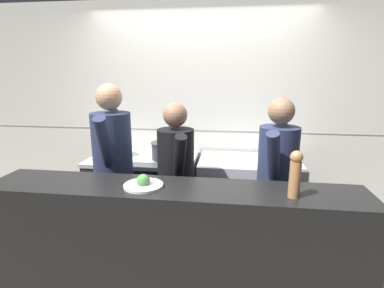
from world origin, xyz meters
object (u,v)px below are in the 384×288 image
(stock_pot, at_px, (116,146))
(chef_line, at_px, (276,183))
(sauce_pot, at_px, (165,150))
(chef_head_cook, at_px, (114,169))
(oven_range, at_px, (145,195))
(chef_sous, at_px, (176,181))
(mixing_bowl_steel, at_px, (271,157))
(plated_dish_main, at_px, (143,184))
(pepper_mill, at_px, (295,173))

(stock_pot, distance_m, chef_line, 1.75)
(sauce_pot, height_order, chef_head_cook, chef_head_cook)
(oven_range, xyz_separation_m, chef_sous, (0.48, -0.60, 0.42))
(oven_range, relative_size, chef_sous, 0.73)
(chef_sous, height_order, chef_line, chef_line)
(mixing_bowl_steel, distance_m, chef_line, 0.60)
(stock_pot, xyz_separation_m, chef_head_cook, (0.20, -0.57, -0.06))
(sauce_pot, distance_m, chef_sous, 0.61)
(plated_dish_main, height_order, chef_line, chef_line)
(stock_pot, bearing_deg, chef_line, -19.49)
(stock_pot, relative_size, pepper_mill, 0.75)
(chef_head_cook, bearing_deg, stock_pot, 100.75)
(plated_dish_main, distance_m, chef_sous, 0.59)
(sauce_pot, bearing_deg, pepper_mill, -45.74)
(stock_pot, relative_size, chef_sous, 0.15)
(chef_head_cook, xyz_separation_m, chef_sous, (0.58, -0.02, -0.08))
(oven_range, height_order, chef_sous, chef_sous)
(mixing_bowl_steel, distance_m, chef_head_cook, 1.58)
(stock_pot, bearing_deg, oven_range, 2.11)
(mixing_bowl_steel, height_order, plated_dish_main, plated_dish_main)
(stock_pot, distance_m, pepper_mill, 2.05)
(sauce_pot, relative_size, mixing_bowl_steel, 1.19)
(sauce_pot, distance_m, chef_head_cook, 0.65)
(plated_dish_main, relative_size, chef_head_cook, 0.16)
(plated_dish_main, bearing_deg, sauce_pot, 94.97)
(mixing_bowl_steel, relative_size, chef_sous, 0.16)
(pepper_mill, bearing_deg, stock_pot, 144.73)
(pepper_mill, xyz_separation_m, chef_sous, (-0.89, 0.59, -0.32))
(stock_pot, relative_size, plated_dish_main, 0.84)
(stock_pot, distance_m, chef_sous, 0.99)
(pepper_mill, bearing_deg, plated_dish_main, 177.47)
(mixing_bowl_steel, distance_m, pepper_mill, 1.22)
(sauce_pot, relative_size, plated_dish_main, 1.05)
(oven_range, xyz_separation_m, chef_line, (1.35, -0.59, 0.45))
(pepper_mill, bearing_deg, oven_range, 138.95)
(sauce_pot, distance_m, plated_dish_main, 1.10)
(oven_range, height_order, chef_line, chef_line)
(sauce_pot, bearing_deg, chef_sous, -67.79)
(chef_sous, bearing_deg, mixing_bowl_steel, 14.82)
(sauce_pot, xyz_separation_m, plated_dish_main, (0.10, -1.10, 0.05))
(pepper_mill, height_order, chef_sous, chef_sous)
(pepper_mill, bearing_deg, sauce_pot, 134.26)
(sauce_pot, relative_size, chef_line, 0.18)
(chef_sous, bearing_deg, oven_range, 109.55)
(stock_pot, xyz_separation_m, pepper_mill, (1.67, -1.18, 0.18))
(stock_pot, distance_m, sauce_pot, 0.56)
(plated_dish_main, relative_size, chef_line, 0.17)
(stock_pot, relative_size, chef_line, 0.14)
(chef_line, bearing_deg, mixing_bowl_steel, 105.94)
(plated_dish_main, bearing_deg, chef_head_cook, 128.98)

